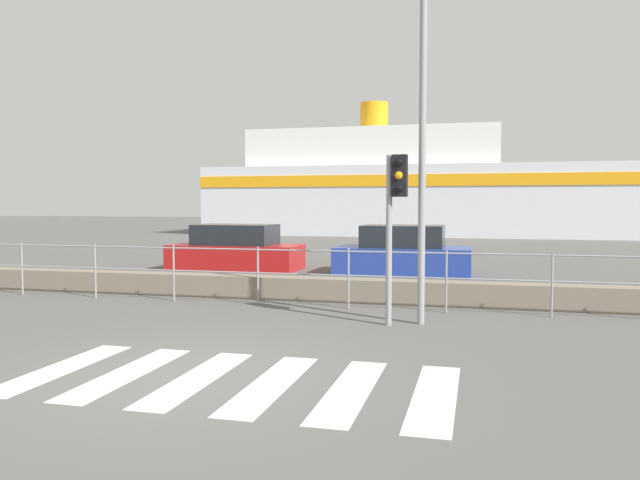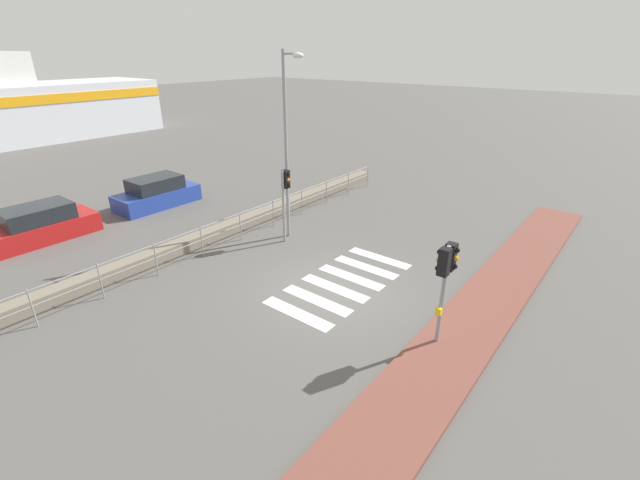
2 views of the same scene
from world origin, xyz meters
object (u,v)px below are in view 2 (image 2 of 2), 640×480
at_px(traffic_light_far, 285,190).
at_px(streetlamp, 288,131).
at_px(parked_car_red, 40,225).
at_px(traffic_light_near, 446,269).
at_px(parked_car_blue, 157,194).

relative_size(traffic_light_far, streetlamp, 0.41).
xyz_separation_m(streetlamp, parked_car_red, (-6.29, 7.52, -3.59)).
relative_size(streetlamp, parked_car_red, 1.74).
relative_size(traffic_light_near, parked_car_blue, 0.72).
distance_m(parked_car_red, parked_car_blue, 5.11).
xyz_separation_m(traffic_light_far, streetlamp, (0.40, 0.12, 2.12)).
xyz_separation_m(traffic_light_near, parked_car_red, (-3.44, 15.00, -1.57)).
bearing_deg(parked_car_blue, traffic_light_near, -96.39).
xyz_separation_m(traffic_light_far, parked_car_red, (-5.89, 7.63, -1.47)).
bearing_deg(traffic_light_far, streetlamp, 16.11).
distance_m(traffic_light_near, traffic_light_far, 7.76).
xyz_separation_m(traffic_light_near, parked_car_blue, (1.68, 15.00, -1.56)).
distance_m(traffic_light_near, parked_car_blue, 15.17).
relative_size(streetlamp, parked_car_blue, 1.80).
height_order(traffic_light_near, parked_car_blue, traffic_light_near).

